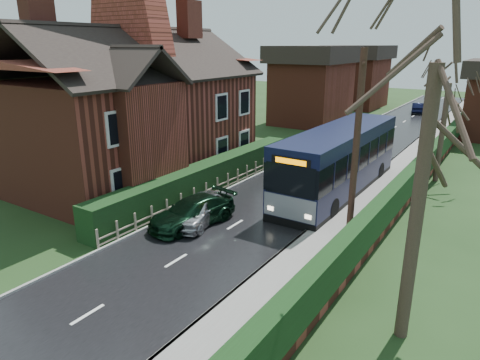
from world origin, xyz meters
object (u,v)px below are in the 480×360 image
Objects in this scene: car_green at (193,212)px; telegraph_pole at (356,149)px; bus at (339,161)px; bus_stop_sign at (331,176)px; brick_house at (136,106)px; car_silver at (200,209)px.

telegraph_pole is at bearing 30.43° from car_green.
bus reaches higher than bus_stop_sign.
brick_house is 13.62m from telegraph_pole.
car_green is at bearing -155.62° from bus_stop_sign.
brick_house is at bearing 154.27° from telegraph_pole.
bus reaches higher than car_silver.
car_silver is 1.24× the size of bus_stop_sign.
bus is 1.52× the size of telegraph_pole.
telegraph_pole reaches higher than car_green.
bus is at bearing 95.88° from telegraph_pole.
bus is 6.43m from telegraph_pole.
car_silver is at bearing 177.51° from telegraph_pole.
car_green is 1.39× the size of bus_stop_sign.
telegraph_pole is at bearing -64.31° from bus_stop_sign.
brick_house is 3.40× the size of car_green.
brick_house is 8.91m from car_green.
bus reaches higher than car_green.
car_silver is at bearing -25.22° from brick_house.
brick_house reaches higher than car_silver.
car_green is (-3.80, -7.80, -1.12)m from bus.
brick_house is 11.94m from bus.
bus_stop_sign is at bearing 1.46° from brick_house.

